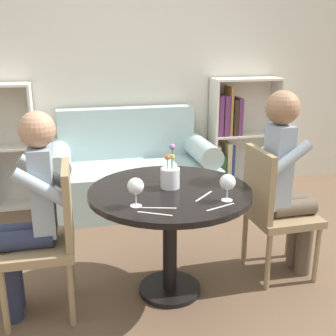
{
  "coord_description": "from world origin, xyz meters",
  "views": [
    {
      "loc": [
        -0.57,
        -2.32,
        1.58
      ],
      "look_at": [
        0.0,
        0.05,
        0.82
      ],
      "focal_mm": 45.0,
      "sensor_mm": 36.0,
      "label": 1
    }
  ],
  "objects": [
    {
      "name": "ground_plane",
      "position": [
        0.0,
        0.0,
        0.0
      ],
      "size": [
        16.0,
        16.0,
        0.0
      ],
      "primitive_type": "plane",
      "color": "brown"
    },
    {
      "name": "back_wall",
      "position": [
        0.0,
        1.96,
        1.35
      ],
      "size": [
        5.2,
        0.05,
        2.7
      ],
      "color": "beige",
      "rests_on": "ground_plane"
    },
    {
      "name": "round_table",
      "position": [
        0.0,
        0.0,
        0.57
      ],
      "size": [
        0.99,
        0.99,
        0.7
      ],
      "color": "black",
      "rests_on": "ground_plane"
    },
    {
      "name": "couch",
      "position": [
        0.0,
        1.54,
        0.31
      ],
      "size": [
        1.58,
        0.8,
        0.92
      ],
      "color": "#A8C1C1",
      "rests_on": "ground_plane"
    },
    {
      "name": "bookshelf_right",
      "position": [
        1.16,
        1.8,
        0.58
      ],
      "size": [
        0.73,
        0.28,
        1.18
      ],
      "color": "silver",
      "rests_on": "ground_plane"
    },
    {
      "name": "chair_left",
      "position": [
        -0.72,
        -0.02,
        0.49
      ],
      "size": [
        0.43,
        0.43,
        0.9
      ],
      "rotation": [
        0.0,
        0.0,
        -1.59
      ],
      "color": "#937A56",
      "rests_on": "ground_plane"
    },
    {
      "name": "chair_right",
      "position": [
        0.72,
        0.05,
        0.49
      ],
      "size": [
        0.43,
        0.43,
        0.9
      ],
      "rotation": [
        0.0,
        0.0,
        1.59
      ],
      "color": "#937A56",
      "rests_on": "ground_plane"
    },
    {
      "name": "person_left",
      "position": [
        -0.81,
        -0.01,
        0.64
      ],
      "size": [
        0.42,
        0.35,
        1.21
      ],
      "rotation": [
        0.0,
        0.0,
        -1.59
      ],
      "color": "#282D47",
      "rests_on": "ground_plane"
    },
    {
      "name": "person_right",
      "position": [
        0.81,
        0.05,
        0.69
      ],
      "size": [
        0.42,
        0.35,
        1.27
      ],
      "rotation": [
        0.0,
        0.0,
        1.59
      ],
      "color": "brown",
      "rests_on": "ground_plane"
    },
    {
      "name": "wine_glass_left",
      "position": [
        -0.24,
        -0.22,
        0.81
      ],
      "size": [
        0.09,
        0.09,
        0.16
      ],
      "color": "white",
      "rests_on": "round_table"
    },
    {
      "name": "wine_glass_right",
      "position": [
        0.27,
        -0.25,
        0.81
      ],
      "size": [
        0.09,
        0.09,
        0.16
      ],
      "color": "white",
      "rests_on": "round_table"
    },
    {
      "name": "flower_vase",
      "position": [
        0.01,
        0.03,
        0.78
      ],
      "size": [
        0.12,
        0.12,
        0.28
      ],
      "color": "silver",
      "rests_on": "round_table"
    },
    {
      "name": "knife_left_setting",
      "position": [
        -0.17,
        -0.34,
        0.7
      ],
      "size": [
        0.17,
        0.1,
        0.0
      ],
      "color": "silver",
      "rests_on": "round_table"
    },
    {
      "name": "fork_left_setting",
      "position": [
        0.2,
        -0.34,
        0.7
      ],
      "size": [
        0.18,
        0.08,
        0.0
      ],
      "color": "silver",
      "rests_on": "round_table"
    },
    {
      "name": "knife_right_setting",
      "position": [
        0.16,
        -0.16,
        0.7
      ],
      "size": [
        0.14,
        0.14,
        0.0
      ],
      "color": "silver",
      "rests_on": "round_table"
    },
    {
      "name": "fork_right_setting",
      "position": [
        -0.13,
        -0.27,
        0.7
      ],
      "size": [
        0.19,
        0.06,
        0.0
      ],
      "color": "silver",
      "rests_on": "round_table"
    }
  ]
}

